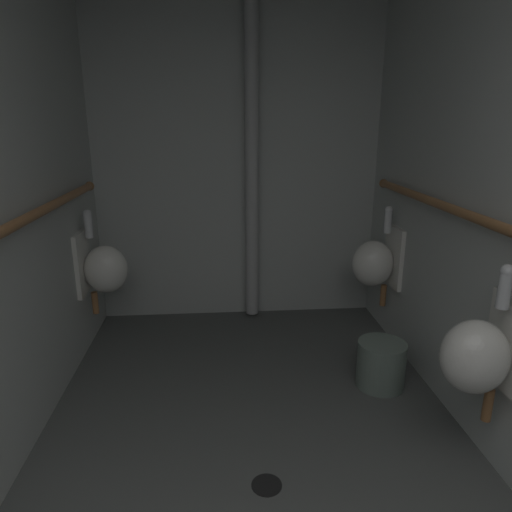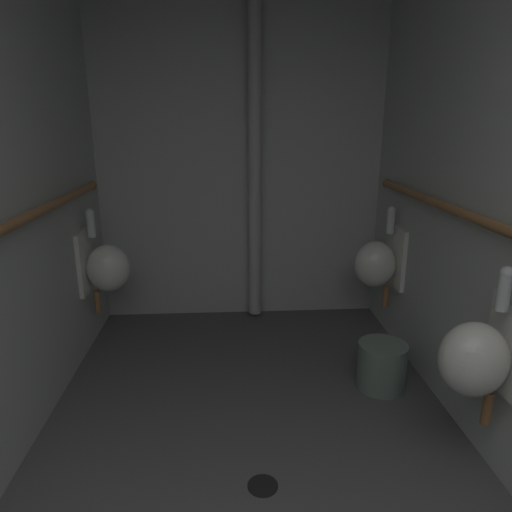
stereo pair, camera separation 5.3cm
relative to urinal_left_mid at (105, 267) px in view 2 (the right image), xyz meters
name	(u,v)px [view 2 (the right image)]	position (x,y,z in m)	size (l,w,h in m)	color
floor	(255,484)	(0.97, -1.39, -0.64)	(2.36, 3.97, 0.08)	#4C4F4C
wall_back	(240,156)	(0.97, 0.56, 0.72)	(2.36, 0.06, 2.63)	#B1B5B1
urinal_left_mid	(105,267)	(0.00, 0.00, 0.00)	(0.32, 0.30, 0.76)	silver
urinal_right_mid	(478,357)	(1.95, -1.41, 0.00)	(0.32, 0.30, 0.76)	silver
urinal_right_far	(378,263)	(1.95, -0.03, 0.00)	(0.32, 0.30, 0.76)	silver
standpipe_back_wall	(255,157)	(1.08, 0.45, 0.72)	(0.10, 0.10, 2.58)	#B2B2B2
floor_drain	(263,485)	(1.00, -1.45, -0.60)	(0.14, 0.14, 0.01)	black
waste_bin	(382,366)	(1.79, -0.68, -0.45)	(0.30, 0.30, 0.29)	slate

